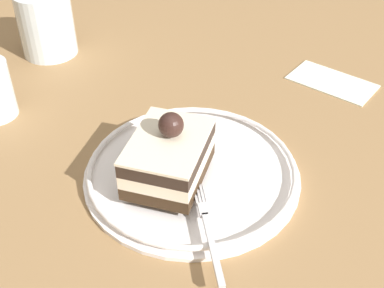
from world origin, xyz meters
The scene contains 6 objects.
ground_plane centered at (0.00, 0.00, 0.00)m, with size 2.40×2.40×0.00m, color olive.
dessert_plate centered at (0.01, -0.01, 0.01)m, with size 0.23×0.23×0.01m.
cake_slice centered at (-0.01, 0.01, 0.04)m, with size 0.11×0.10×0.07m.
fork centered at (-0.08, -0.03, 0.02)m, with size 0.12×0.03×0.00m.
drink_glass_near centered at (0.28, 0.20, 0.04)m, with size 0.08×0.08×0.09m.
folded_napkin centered at (0.20, -0.20, 0.00)m, with size 0.11×0.06×0.00m, color white.
Camera 1 is at (-0.40, -0.02, 0.37)m, focal length 47.44 mm.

